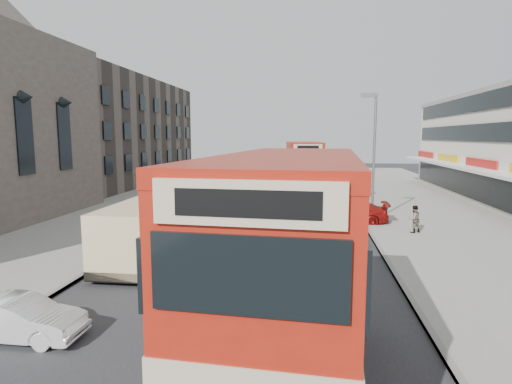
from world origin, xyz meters
The scene contains 17 objects.
ground centered at (0.00, 0.00, 0.00)m, with size 160.00×160.00×0.00m, color #28282B.
road_surface centered at (0.00, 20.00, 0.01)m, with size 12.00×90.00×0.01m, color #28282B.
pavement_right centered at (12.00, 20.00, 0.07)m, with size 12.00×90.00×0.15m, color gray.
pavement_left centered at (-12.00, 20.00, 0.07)m, with size 12.00×90.00×0.15m, color gray.
kerb_left centered at (-6.10, 20.00, 0.07)m, with size 0.20×90.00×0.16m, color gray.
kerb_right centered at (6.10, 20.00, 0.07)m, with size 0.20×90.00×0.16m, color gray.
brick_terrace centered at (-22.00, 38.00, 6.00)m, with size 14.00×28.00×12.00m, color #66594C.
street_lamp centered at (6.52, 18.00, 4.78)m, with size 1.00×0.20×8.12m.
bus_main centered at (2.32, -0.64, 2.63)m, with size 3.01×9.19×4.99m.
bus_second centered at (2.14, 24.73, 2.58)m, with size 3.26×8.96×4.90m.
coach centered at (-4.37, 9.81, 1.46)m, with size 2.48×9.34×2.47m.
car_left_front centered at (-5.09, 1.14, 0.58)m, with size 1.23×3.53×1.16m, color white.
car_right_a centered at (5.07, 17.84, 0.73)m, with size 2.03×5.00×1.45m, color maroon.
car_right_b centered at (4.62, 19.00, 0.58)m, with size 1.92×4.17×1.16m, color orange.
pedestrian_near centered at (8.49, 15.16, 0.93)m, with size 0.58×0.39×1.56m, color gray.
pedestrian_far centered at (7.78, 29.82, 1.03)m, with size 1.03×0.43×1.75m, color gray.
cyclist centered at (3.99, 22.61, 0.78)m, with size 0.72×1.78×2.26m.
Camera 1 is at (2.69, -8.72, 5.50)m, focal length 29.32 mm.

